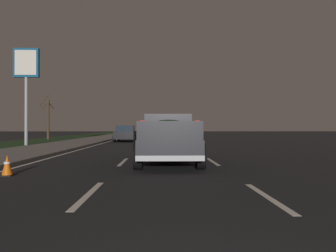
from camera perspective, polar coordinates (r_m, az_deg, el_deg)
ground at (r=28.27m, az=-1.00°, el=-3.01°), size 144.00×144.00×0.00m
sidewalk_shoulder at (r=29.15m, az=-15.83°, el=-2.80°), size 108.00×4.00×0.12m
grass_verge at (r=30.76m, az=-24.90°, el=-2.76°), size 108.00×6.00×0.01m
lane_markings at (r=31.62m, az=-6.65°, el=-2.72°), size 108.39×7.04×0.01m
pickup_truck at (r=11.01m, az=0.03°, el=-2.17°), size 5.44×2.31×1.87m
sedan_blue at (r=28.83m, az=-0.54°, el=-1.40°), size 4.42×2.05×1.54m
sedan_black at (r=27.71m, az=-8.38°, el=-1.44°), size 4.41×2.04×1.54m
sedan_green at (r=43.08m, az=3.22°, el=-1.03°), size 4.42×2.05×1.54m
gas_price_sign at (r=24.47m, az=-26.39°, el=9.59°), size 0.27×1.90×7.33m
bare_tree_far at (r=35.09m, az=-22.79°, el=1.47°), size 1.42×1.33×5.03m
traffic_cone_near at (r=9.18m, az=-29.39°, el=-6.87°), size 0.36×0.36×0.58m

